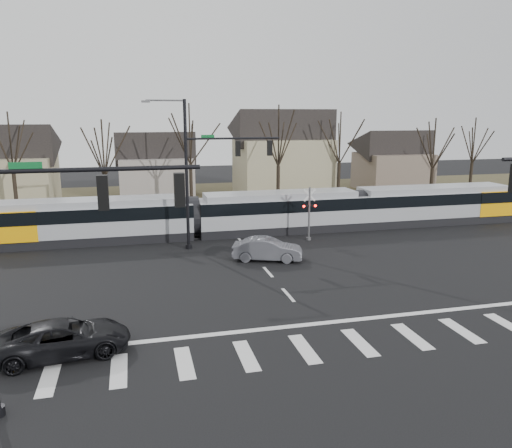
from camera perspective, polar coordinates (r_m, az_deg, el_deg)
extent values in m
plane|color=black|center=(24.50, 5.12, -9.68)|extent=(140.00, 140.00, 0.00)
cube|color=#38331E|center=(54.74, -5.79, 2.66)|extent=(140.00, 28.00, 0.01)
cube|color=silver|center=(19.97, -22.57, -15.98)|extent=(0.60, 2.60, 0.01)
cube|color=silver|center=(19.72, -15.40, -15.82)|extent=(0.60, 2.60, 0.01)
cube|color=silver|center=(19.76, -8.18, -15.42)|extent=(0.60, 2.60, 0.01)
cube|color=silver|center=(20.09, -1.12, -14.80)|extent=(0.60, 2.60, 0.01)
cube|color=silver|center=(20.69, 5.57, -14.00)|extent=(0.60, 2.60, 0.01)
cube|color=silver|center=(21.54, 11.77, -13.10)|extent=(0.60, 2.60, 0.01)
cube|color=silver|center=(22.62, 17.39, -12.15)|extent=(0.60, 2.60, 0.01)
cube|color=silver|center=(23.89, 22.43, -11.19)|extent=(0.60, 2.60, 0.01)
cube|color=silver|center=(25.33, 26.89, -10.27)|extent=(0.60, 2.60, 0.01)
cube|color=silver|center=(22.94, 6.61, -11.28)|extent=(28.00, 0.35, 0.01)
cube|color=silver|center=(26.26, 3.70, -8.09)|extent=(0.18, 2.00, 0.01)
cube|color=silver|center=(29.89, 1.38, -5.50)|extent=(0.18, 2.00, 0.01)
cube|color=silver|center=(33.60, -0.41, -3.47)|extent=(0.18, 2.00, 0.01)
cube|color=silver|center=(37.37, -1.84, -1.84)|extent=(0.18, 2.00, 0.01)
cube|color=silver|center=(41.18, -3.00, -0.51)|extent=(0.18, 2.00, 0.01)
cube|color=silver|center=(45.03, -3.97, 0.59)|extent=(0.18, 2.00, 0.01)
cube|color=silver|center=(48.90, -4.78, 1.52)|extent=(0.18, 2.00, 0.01)
cube|color=silver|center=(52.79, -5.47, 2.31)|extent=(0.18, 2.00, 0.01)
cube|color=#59595E|center=(38.41, -2.18, -1.41)|extent=(90.00, 0.12, 0.06)
cube|color=#59595E|center=(39.74, -2.59, -0.95)|extent=(90.00, 0.12, 0.06)
cube|color=gray|center=(38.31, -18.03, 0.35)|extent=(14.23, 3.07, 3.20)
cube|color=black|center=(38.19, -18.09, 1.30)|extent=(14.25, 3.11, 0.93)
cube|color=#FFA907|center=(39.08, -25.90, 0.08)|extent=(3.50, 3.13, 2.14)
cube|color=gray|center=(39.82, 2.82, 1.39)|extent=(13.14, 3.07, 3.20)
cube|color=black|center=(39.70, 2.83, 2.30)|extent=(13.16, 3.11, 0.93)
cube|color=gray|center=(45.62, 19.54, 2.09)|extent=(14.23, 3.07, 3.20)
cube|color=black|center=(45.52, 19.60, 2.89)|extent=(14.25, 3.11, 0.93)
cube|color=#FFA907|center=(48.75, 24.84, 2.40)|extent=(3.50, 3.13, 2.14)
imported|color=#56575E|center=(32.07, 1.31, -2.90)|extent=(4.33, 5.42, 1.47)
imported|color=black|center=(21.22, -21.07, -12.07)|extent=(3.60, 5.58, 1.39)
cylinder|color=black|center=(15.57, -18.45, 5.93)|extent=(6.50, 0.14, 0.14)
cube|color=#0C5926|center=(15.79, -24.86, 6.05)|extent=(0.90, 0.03, 0.22)
cube|color=black|center=(15.63, -17.09, 3.45)|extent=(0.32, 0.32, 1.05)
sphere|color=#FF0C07|center=(15.59, -17.17, 4.65)|extent=(0.22, 0.22, 0.22)
cube|color=black|center=(15.66, -8.75, 3.87)|extent=(0.32, 0.32, 1.05)
sphere|color=#FF0C07|center=(15.62, -8.79, 5.07)|extent=(0.22, 0.22, 0.22)
cylinder|color=black|center=(34.36, -7.93, 5.44)|extent=(0.22, 0.22, 10.20)
cylinder|color=black|center=(35.29, -7.70, -2.56)|extent=(0.44, 0.44, 0.30)
cylinder|color=black|center=(34.64, -2.63, 9.75)|extent=(6.50, 0.14, 0.14)
cube|color=#0C5926|center=(34.33, -5.54, 9.93)|extent=(0.90, 0.03, 0.22)
cube|color=black|center=(34.74, -2.09, 8.61)|extent=(0.32, 0.32, 1.05)
sphere|color=#FF0C07|center=(34.72, -2.09, 9.15)|extent=(0.22, 0.22, 0.22)
cube|color=black|center=(35.28, 1.57, 8.67)|extent=(0.32, 0.32, 1.05)
sphere|color=#FF0C07|center=(35.26, 1.58, 9.20)|extent=(0.22, 0.22, 0.22)
cube|color=#59595B|center=(33.96, -12.50, 13.51)|extent=(0.55, 0.22, 0.14)
cylinder|color=#59595B|center=(37.15, 6.09, 1.16)|extent=(0.14, 0.14, 4.00)
cylinder|color=#59595B|center=(37.57, 6.03, -1.68)|extent=(0.36, 0.36, 0.20)
cube|color=silver|center=(36.91, 6.14, 3.30)|extent=(0.95, 0.04, 0.95)
cube|color=silver|center=(36.91, 6.14, 3.30)|extent=(0.95, 0.04, 0.95)
cube|color=black|center=(37.04, 6.12, 2.07)|extent=(1.00, 0.10, 0.12)
sphere|color=#FF0C07|center=(36.82, 5.50, 2.02)|extent=(0.18, 0.18, 0.18)
sphere|color=#FF0C07|center=(37.12, 6.81, 2.08)|extent=(0.18, 0.18, 0.18)
cube|color=gray|center=(57.22, -26.45, 4.38)|extent=(9.00, 8.00, 5.00)
cube|color=gray|center=(57.91, -11.33, 5.26)|extent=(8.00, 7.00, 4.50)
cube|color=gray|center=(57.19, 3.01, 6.41)|extent=(10.00, 8.00, 6.50)
cube|color=brown|center=(65.01, 15.30, 5.82)|extent=(8.00, 7.00, 4.50)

